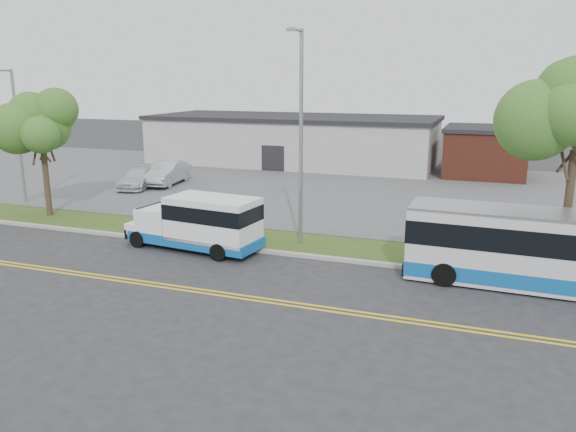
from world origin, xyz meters
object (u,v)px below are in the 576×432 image
at_px(streetlight_far, 17,131).
at_px(pedestrian, 178,217).
at_px(tree_west, 41,125).
at_px(streetlight_near, 301,132).
at_px(shuttle_bus, 201,222).
at_px(transit_bus, 553,251).
at_px(parked_car_a, 167,173).
at_px(parked_car_b, 139,178).

relative_size(streetlight_far, pedestrian, 4.21).
xyz_separation_m(tree_west, streetlight_far, (-4.00, 2.22, -0.65)).
bearing_deg(streetlight_far, streetlight_near, -8.05).
xyz_separation_m(shuttle_bus, transit_bus, (14.31, 0.07, 0.13)).
relative_size(streetlight_far, parked_car_a, 1.61).
distance_m(streetlight_near, pedestrian, 7.33).
bearing_deg(shuttle_bus, parked_car_b, 141.09).
height_order(streetlight_far, parked_car_b, streetlight_far).
height_order(tree_west, parked_car_b, tree_west).
distance_m(pedestrian, parked_car_a, 14.16).
bearing_deg(streetlight_near, pedestrian, -172.72).
xyz_separation_m(streetlight_near, parked_car_a, (-13.93, 10.95, -4.31)).
bearing_deg(streetlight_near, parked_car_b, 148.79).
relative_size(streetlight_near, streetlight_far, 1.19).
relative_size(tree_west, shuttle_bus, 1.04).
height_order(tree_west, shuttle_bus, tree_west).
height_order(streetlight_near, parked_car_b, streetlight_near).
distance_m(streetlight_near, streetlight_far, 19.20).
bearing_deg(streetlight_near, shuttle_bus, -150.70).
xyz_separation_m(shuttle_bus, parked_car_a, (-10.02, 13.15, -0.40)).
distance_m(shuttle_bus, transit_bus, 14.31).
height_order(tree_west, streetlight_near, streetlight_near).
bearing_deg(parked_car_a, parked_car_b, -131.32).
relative_size(shuttle_bus, parked_car_a, 1.34).
bearing_deg(tree_west, shuttle_bus, -13.55).
relative_size(tree_west, parked_car_a, 1.39).
bearing_deg(pedestrian, parked_car_b, -81.92).
xyz_separation_m(tree_west, streetlight_near, (15.00, -0.47, 0.11)).
xyz_separation_m(streetlight_far, parked_car_a, (5.07, 8.26, -3.56)).
distance_m(tree_west, pedestrian, 9.98).
xyz_separation_m(transit_bus, parked_car_b, (-25.51, 11.28, -0.69)).
relative_size(streetlight_far, shuttle_bus, 1.20).
relative_size(tree_west, transit_bus, 0.66).
xyz_separation_m(streetlight_near, transit_bus, (10.40, -2.13, -3.78)).
xyz_separation_m(tree_west, parked_car_a, (1.07, 10.48, -4.20)).
bearing_deg(transit_bus, streetlight_near, 170.26).
height_order(shuttle_bus, transit_bus, transit_bus).
xyz_separation_m(pedestrian, parked_car_a, (-7.96, 11.71, -0.13)).
distance_m(transit_bus, parked_car_b, 27.90).
height_order(streetlight_far, transit_bus, streetlight_far).
relative_size(streetlight_far, parked_car_b, 1.75).
height_order(streetlight_far, pedestrian, streetlight_far).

